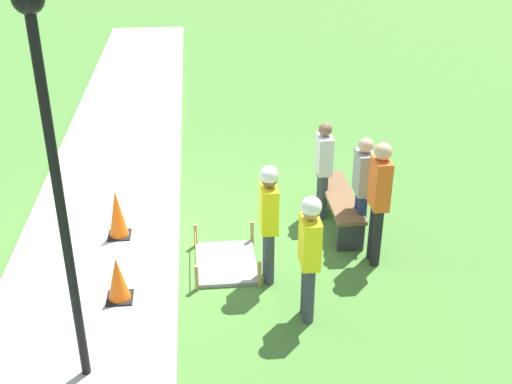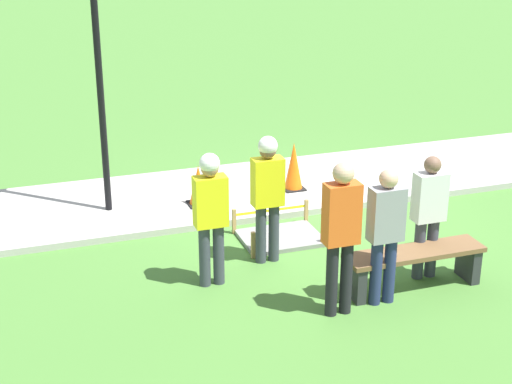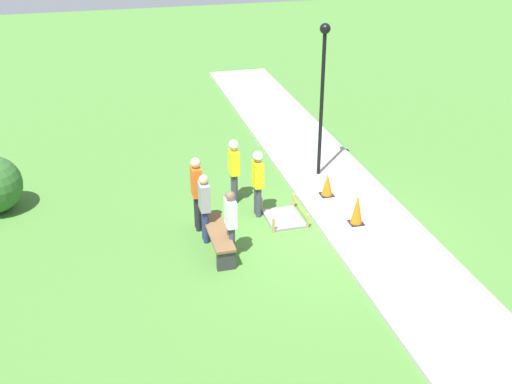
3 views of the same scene
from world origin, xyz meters
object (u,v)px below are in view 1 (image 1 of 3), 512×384
Objects in this scene: lamppost_near at (51,147)px; bystander_in_orange_shirt at (379,196)px; bystander_in_gray_shirt at (323,165)px; worker_supervisor at (310,249)px; park_bench at (340,203)px; worker_assistant at (269,215)px; bystander_in_white_shirt at (363,184)px; traffic_cone_far_patch at (118,279)px; traffic_cone_near_patch at (117,214)px.

bystander_in_orange_shirt is at bearing 118.39° from lamppost_near.
bystander_in_gray_shirt is (-1.42, -0.49, -0.16)m from bystander_in_orange_shirt.
worker_supervisor is at bearing -44.68° from bystander_in_orange_shirt.
park_bench is at bearing 132.00° from lamppost_near.
worker_assistant is at bearing -42.05° from park_bench.
lamppost_near is (1.74, -2.23, 1.80)m from worker_assistant.
bystander_in_gray_shirt is (-1.73, 1.07, -0.12)m from worker_assistant.
park_bench is 0.66m from bystander_in_gray_shirt.
lamppost_near is at bearing -71.68° from worker_supervisor.
bystander_in_white_shirt is (-1.78, 1.10, -0.07)m from worker_supervisor.
bystander_in_white_shirt is at bearing 121.35° from worker_assistant.
traffic_cone_far_patch is 3.68m from bystander_in_orange_shirt.
bystander_in_white_shirt reaches higher than bystander_in_gray_shirt.
lamppost_near is at bearing -10.33° from traffic_cone_far_patch.
traffic_cone_near_patch is at bearing -80.80° from bystander_in_gray_shirt.
lamppost_near is at bearing -48.00° from park_bench.
worker_assistant is at bearing 101.38° from traffic_cone_far_patch.
bystander_in_orange_shirt is (-0.71, 3.55, 0.65)m from traffic_cone_far_patch.
traffic_cone_near_patch is at bearing -103.63° from bystander_in_orange_shirt.
bystander_in_orange_shirt is at bearing 76.37° from traffic_cone_near_patch.
bystander_in_gray_shirt is at bearing 148.30° from worker_assistant.
park_bench is at bearing 158.63° from worker_supervisor.
traffic_cone_near_patch is at bearing -174.61° from traffic_cone_far_patch.
park_bench is 1.03× the size of worker_supervisor.
bystander_in_orange_shirt is 4.66m from lamppost_near.
bystander_in_orange_shirt reaches higher than worker_supervisor.
traffic_cone_far_patch is at bearing -55.13° from bystander_in_gray_shirt.
worker_supervisor reaches higher than bystander_in_white_shirt.
park_bench is (-1.84, 3.29, -0.05)m from traffic_cone_far_patch.
worker_assistant is at bearing 60.52° from traffic_cone_near_patch.
traffic_cone_far_patch is 0.15× the size of lamppost_near.
bystander_in_orange_shirt is (-0.31, 1.56, 0.04)m from worker_assistant.
bystander_in_gray_shirt is 0.96× the size of bystander_in_white_shirt.
traffic_cone_near_patch is 0.45× the size of worker_assistant.
traffic_cone_near_patch reaches higher than park_bench.
bystander_in_orange_shirt is at bearing 135.32° from worker_supervisor.
traffic_cone_far_patch is 2.50m from worker_supervisor.
worker_supervisor is at bearing 24.34° from worker_assistant.
bystander_in_white_shirt is at bearing 20.27° from park_bench.
traffic_cone_far_patch is at bearing -78.66° from bystander_in_orange_shirt.
bystander_in_orange_shirt reaches higher than bystander_in_white_shirt.
traffic_cone_far_patch is at bearing -78.62° from worker_assistant.
bystander_in_gray_shirt is 0.38× the size of lamppost_near.
bystander_in_gray_shirt reaches higher than park_bench.
bystander_in_gray_shirt is (-0.52, 3.21, 0.42)m from traffic_cone_near_patch.
traffic_cone_near_patch reaches higher than traffic_cone_far_patch.
bystander_in_white_shirt reaches higher than traffic_cone_near_patch.
traffic_cone_near_patch is at bearing -86.20° from park_bench.
worker_supervisor is 1.00× the size of worker_assistant.
bystander_in_white_shirt is (-0.60, -0.07, -0.11)m from bystander_in_orange_shirt.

